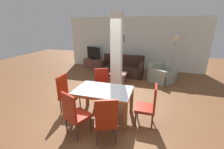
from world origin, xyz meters
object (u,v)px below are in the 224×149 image
object	(u,v)px
dining_chair_far_left	(102,84)
floor_lamp	(175,42)
dining_chair_near_right	(106,119)
dining_table	(103,96)
dining_chair_head_left	(67,92)
dining_chair_near_left	(74,113)
sofa	(122,68)
tv_stand	(94,63)
armchair	(162,75)
bottle	(118,70)
coffee_table	(118,77)
tv_screen	(93,53)
dining_chair_head_right	(149,104)

from	to	relation	value
dining_chair_far_left	floor_lamp	distance (m)	4.08
dining_chair_near_right	floor_lamp	xyz separation A→B (m)	(1.59, 4.89, 1.04)
dining_table	dining_chair_head_left	size ratio (longest dim) A/B	1.40
dining_table	dining_chair_near_left	bearing A→B (deg)	-113.31
dining_chair_near_right	dining_chair_head_left	world-z (taller)	same
dining_chair_far_left	sofa	size ratio (longest dim) A/B	0.51
dining_chair_far_left	tv_stand	bearing A→B (deg)	-85.73
dining_chair_near_right	sofa	distance (m)	4.45
sofa	armchair	distance (m)	1.87
dining_chair_far_left	bottle	distance (m)	1.63
coffee_table	tv_screen	distance (m)	2.83
armchair	coffee_table	xyz separation A→B (m)	(-1.73, -0.63, -0.06)
sofa	dining_table	bearing A→B (deg)	95.22
dining_table	tv_stand	distance (m)	4.98
dining_chair_head_right	dining_chair_near_right	size ratio (longest dim) A/B	1.00
tv_screen	tv_stand	bearing A→B (deg)	-157.62
sofa	floor_lamp	xyz separation A→B (m)	(2.28, 0.50, 1.28)
dining_table	armchair	bearing A→B (deg)	64.43
dining_chair_near_right	sofa	size ratio (longest dim) A/B	0.51
dining_table	dining_chair_head_right	distance (m)	1.15
tv_screen	armchair	bearing A→B (deg)	-177.39
dining_chair_head_left	floor_lamp	distance (m)	5.17
armchair	sofa	bearing A→B (deg)	-65.30
dining_chair_far_left	dining_chair_head_right	bearing A→B (deg)	127.77
dining_chair_far_left	bottle	xyz separation A→B (m)	(0.12, 1.63, 0.00)
dining_chair_near_right	tv_screen	xyz separation A→B (m)	(-2.56, 5.29, 0.24)
coffee_table	dining_chair_near_right	bearing A→B (deg)	-79.91
sofa	coffee_table	xyz separation A→B (m)	(0.09, -1.06, -0.08)
dining_chair_near_left	bottle	distance (m)	3.31
dining_chair_far_left	dining_chair_near_right	xyz separation A→B (m)	(0.72, -1.68, 0.00)
dining_table	armchair	world-z (taller)	armchair
dining_chair_head_left	floor_lamp	xyz separation A→B (m)	(3.03, 4.06, 1.04)
dining_chair_head_left	armchair	size ratio (longest dim) A/B	0.83
dining_chair_far_left	sofa	world-z (taller)	dining_chair_far_left
floor_lamp	tv_screen	bearing A→B (deg)	174.48
dining_chair_near_right	floor_lamp	bearing A→B (deg)	48.71
dining_table	tv_stand	world-z (taller)	dining_table
dining_chair_head_left	tv_screen	world-z (taller)	tv_screen
dining_chair_far_left	dining_chair_near_left	world-z (taller)	same
floor_lamp	sofa	bearing A→B (deg)	-167.62
dining_chair_far_left	tv_stand	world-z (taller)	dining_chair_far_left
dining_table	tv_stand	xyz separation A→B (m)	(-2.20, 4.46, -0.38)
sofa	armchair	size ratio (longest dim) A/B	1.61
dining_table	dining_chair_near_left	xyz separation A→B (m)	(-0.36, -0.83, -0.06)
dining_chair_head_left	armchair	bearing A→B (deg)	140.56
coffee_table	dining_chair_head_right	bearing A→B (deg)	-60.98
tv_stand	tv_screen	bearing A→B (deg)	180.00
dining_chair_head_left	dining_chair_near_right	bearing A→B (deg)	59.85
tv_stand	sofa	bearing A→B (deg)	-25.68
dining_chair_head_right	floor_lamp	xyz separation A→B (m)	(0.80, 4.06, 1.04)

